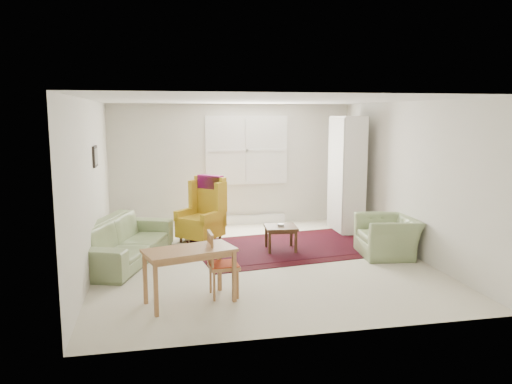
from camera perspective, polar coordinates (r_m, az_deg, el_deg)
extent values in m
cube|color=beige|center=(7.98, 0.44, -7.80)|extent=(5.00, 5.50, 0.01)
cube|color=white|center=(7.65, 0.46, 10.45)|extent=(5.00, 5.50, 0.01)
cube|color=silver|center=(10.40, -2.71, 3.13)|extent=(5.00, 0.04, 2.50)
cube|color=silver|center=(5.09, 6.90, -2.97)|extent=(5.00, 0.04, 2.50)
cube|color=silver|center=(7.60, -18.31, 0.56)|extent=(0.04, 5.50, 2.50)
cube|color=silver|center=(8.59, 17.00, 1.53)|extent=(0.04, 5.50, 2.50)
cube|color=white|center=(10.41, -1.07, 4.80)|extent=(1.72, 0.06, 1.42)
cube|color=white|center=(10.40, -1.07, 4.80)|extent=(1.60, 0.02, 1.30)
cube|color=silver|center=(10.55, -0.99, -3.15)|extent=(1.60, 0.12, 0.18)
cube|color=black|center=(8.05, -17.91, 3.89)|extent=(0.03, 0.42, 0.32)
cube|color=#A3774B|center=(8.05, -17.80, 3.89)|extent=(0.01, 0.34, 0.24)
imported|color=#7B8D5E|center=(8.09, -14.91, -4.50)|extent=(1.60, 2.44, 0.92)
imported|color=#7B8D5E|center=(8.43, 14.80, -4.49)|extent=(0.97, 1.08, 0.77)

